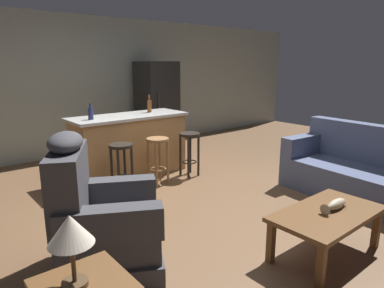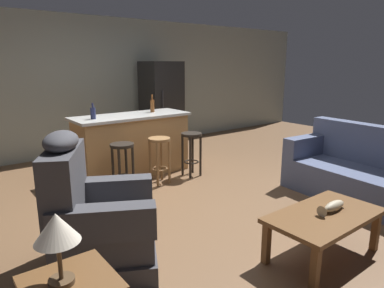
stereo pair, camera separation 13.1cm
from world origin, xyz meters
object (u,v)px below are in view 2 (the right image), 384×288
(bar_stool_left, at_px, (123,159))
(kitchen_island, at_px, (132,145))
(bottle_short_amber, at_px, (93,113))
(recliner_near_lamp, at_px, (95,220))
(fish_figurine, at_px, (332,207))
(bar_stool_middle, at_px, (159,152))
(couch, at_px, (365,175))
(bottle_tall_green, at_px, (152,105))
(table_lamp, at_px, (57,231))
(bar_stool_right, at_px, (191,146))
(coffee_table, at_px, (324,219))
(refrigerator, at_px, (162,106))

(bar_stool_left, bearing_deg, kitchen_island, 52.51)
(bottle_short_amber, bearing_deg, recliner_near_lamp, -112.48)
(fish_figurine, bearing_deg, recliner_near_lamp, 147.33)
(fish_figurine, xyz_separation_m, bar_stool_middle, (-0.20, 2.58, 0.01))
(fish_figurine, xyz_separation_m, couch, (1.54, 0.45, -0.12))
(recliner_near_lamp, distance_m, bottle_tall_green, 2.92)
(bar_stool_middle, distance_m, bottle_tall_green, 0.96)
(bottle_short_amber, bearing_deg, fish_figurine, -73.92)
(bottle_tall_green, bearing_deg, bottle_short_amber, -174.68)
(table_lamp, distance_m, bottle_short_amber, 3.26)
(bar_stool_right, bearing_deg, bottle_tall_green, 111.31)
(kitchen_island, bearing_deg, fish_figurine, -84.72)
(bar_stool_right, bearing_deg, kitchen_island, 137.45)
(bar_stool_middle, bearing_deg, bar_stool_left, 180.00)
(coffee_table, distance_m, bar_stool_middle, 2.57)
(kitchen_island, relative_size, bar_stool_left, 2.65)
(table_lamp, distance_m, bottle_tall_green, 3.90)
(kitchen_island, bearing_deg, bottle_short_amber, -176.64)
(coffee_table, distance_m, bottle_short_amber, 3.34)
(coffee_table, height_order, fish_figurine, fish_figurine)
(table_lamp, xyz_separation_m, bar_stool_right, (2.70, 2.35, -0.40))
(bar_stool_left, height_order, refrigerator, refrigerator)
(fish_figurine, bearing_deg, bar_stool_middle, 94.33)
(recliner_near_lamp, relative_size, kitchen_island, 0.67)
(coffee_table, distance_m, refrigerator, 4.56)
(couch, bearing_deg, bar_stool_right, -57.39)
(table_lamp, relative_size, bottle_short_amber, 1.79)
(fish_figurine, bearing_deg, refrigerator, 76.91)
(recliner_near_lamp, height_order, bottle_tall_green, bottle_tall_green)
(bottle_short_amber, bearing_deg, table_lamp, -115.29)
(couch, height_order, bar_stool_middle, couch)
(table_lamp, bearing_deg, refrigerator, 51.45)
(table_lamp, bearing_deg, bar_stool_left, 57.01)
(coffee_table, xyz_separation_m, recliner_near_lamp, (-1.68, 1.12, 0.06))
(bar_stool_left, relative_size, bottle_tall_green, 2.40)
(kitchen_island, distance_m, bottle_short_amber, 0.83)
(refrigerator, bearing_deg, bar_stool_left, -134.62)
(recliner_near_lamp, xyz_separation_m, bar_stool_middle, (1.57, 1.45, 0.05))
(bar_stool_right, distance_m, refrigerator, 1.98)
(coffee_table, bearing_deg, bar_stool_left, 105.16)
(recliner_near_lamp, relative_size, table_lamp, 2.93)
(coffee_table, height_order, table_lamp, table_lamp)
(coffee_table, relative_size, bar_stool_left, 1.62)
(table_lamp, bearing_deg, kitchen_island, 56.02)
(table_lamp, bearing_deg, couch, 3.24)
(bottle_tall_green, relative_size, bottle_short_amber, 1.24)
(bar_stool_right, height_order, bottle_tall_green, bottle_tall_green)
(table_lamp, bearing_deg, coffee_table, -5.50)
(bar_stool_right, xyz_separation_m, refrigerator, (0.64, 1.83, 0.41))
(fish_figurine, relative_size, couch, 0.17)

